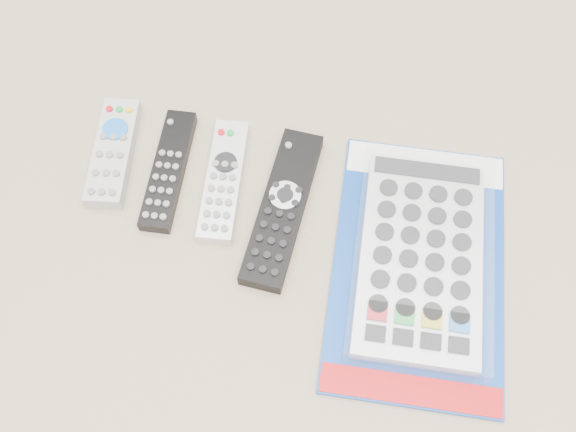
% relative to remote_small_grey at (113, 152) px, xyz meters
% --- Properties ---
extents(remote_small_grey, '(0.07, 0.16, 0.02)m').
position_rel_remote_small_grey_xyz_m(remote_small_grey, '(0.00, 0.00, 0.00)').
color(remote_small_grey, '#A6A6A9').
rests_on(remote_small_grey, ground).
extents(remote_slim_black, '(0.05, 0.17, 0.02)m').
position_rel_remote_small_grey_xyz_m(remote_slim_black, '(0.08, -0.01, -0.00)').
color(remote_slim_black, black).
rests_on(remote_slim_black, ground).
extents(remote_silver_dvd, '(0.06, 0.17, 0.02)m').
position_rel_remote_small_grey_xyz_m(remote_silver_dvd, '(0.15, -0.01, -0.00)').
color(remote_silver_dvd, silver).
rests_on(remote_silver_dvd, ground).
extents(remote_large_black, '(0.06, 0.22, 0.02)m').
position_rel_remote_small_grey_xyz_m(remote_large_black, '(0.23, -0.03, -0.00)').
color(remote_large_black, black).
rests_on(remote_large_black, ground).
extents(jumbo_remote_packaged, '(0.22, 0.34, 0.04)m').
position_rel_remote_small_grey_xyz_m(jumbo_remote_packaged, '(0.40, -0.06, 0.01)').
color(jumbo_remote_packaged, '#0E3E9C').
rests_on(jumbo_remote_packaged, ground).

